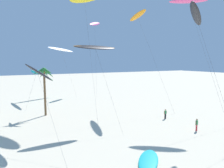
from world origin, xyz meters
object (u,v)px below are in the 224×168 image
Objects in this scene: palm_tree_4 at (44,77)px; person_near_right at (165,113)px; flying_kite_6 at (137,16)px; grounded_kite_0 at (148,160)px; flying_kite_4 at (188,1)px; person_near_left at (197,124)px; flying_kite_1 at (95,47)px; flying_kite_8 at (37,71)px; flying_kite_5 at (37,72)px; flying_kite_2 at (196,15)px; flying_kite_10 at (95,24)px; flying_kite_3 at (61,50)px.

palm_tree_4 is 21.19m from person_near_right.
flying_kite_6 is 28.93m from grounded_kite_0.
flying_kite_4 is 19.95m from person_near_left.
flying_kite_1 is at bearing -54.00° from palm_tree_4.
flying_kite_8 is 21.90m from person_near_left.
flying_kite_4 is at bearing -49.19° from flying_kite_5.
flying_kite_10 is (4.15, 39.51, 5.75)m from flying_kite_2.
grounded_kite_0 is (-0.25, -12.95, -11.21)m from flying_kite_1.
flying_kite_4 is 26.12m from flying_kite_8.
flying_kite_4 is 0.90× the size of flying_kite_10.
flying_kite_4 reaches higher than flying_kite_5.
grounded_kite_0 is 11.57m from person_near_left.
flying_kite_10 is at bearing 95.56° from flying_kite_4.
flying_kite_8 is (-2.18, -9.02, 1.34)m from palm_tree_4.
flying_kite_2 is 17.45m from flying_kite_6.
flying_kite_2 is 11.47m from flying_kite_4.
flying_kite_4 is at bearing 46.66° from flying_kite_2.
flying_kite_6 reaches higher than flying_kite_1.
flying_kite_5 is 25.54m from flying_kite_6.
flying_kite_3 is at bearing 86.05° from flying_kite_1.
flying_kite_10 reaches higher than person_near_right.
flying_kite_4 is 1.53× the size of flying_kite_5.
flying_kite_10 is at bearing 87.60° from person_near_left.
flying_kite_4 is 26.66m from grounded_kite_0.
flying_kite_2 is at bearing -81.01° from flying_kite_3.
flying_kite_2 is at bearing -110.76° from person_near_right.
flying_kite_5 is (-13.67, 31.91, -7.71)m from flying_kite_2.
flying_kite_3 is 11.82m from flying_kite_5.
flying_kite_2 is at bearing -155.60° from person_near_left.
palm_tree_4 reaches higher than person_near_right.
flying_kite_1 is 32.81m from flying_kite_10.
flying_kite_3 is 1.06× the size of flying_kite_5.
flying_kite_10 is (12.32, 29.01, 9.09)m from flying_kite_1.
flying_kite_1 is (5.96, -8.20, 4.60)m from palm_tree_4.
person_near_right is (11.24, 9.89, 0.73)m from grounded_kite_0.
flying_kite_4 is 32.00m from flying_kite_10.
palm_tree_4 is 4.97× the size of person_near_left.
flying_kite_4 reaches higher than flying_kite_6.
flying_kite_1 reaches higher than person_near_right.
flying_kite_4 reaches higher than flying_kite_1.
grounded_kite_0 is at bearing -147.11° from flying_kite_4.
flying_kite_6 is at bearing 86.43° from person_near_left.
flying_kite_2 reaches higher than grounded_kite_0.
flying_kite_2 is at bearing -30.67° from flying_kite_8.
palm_tree_4 is 0.61× the size of flying_kite_3.
flying_kite_10 is at bearing 84.01° from flying_kite_2.
flying_kite_1 reaches higher than flying_kite_8.
flying_kite_1 is 0.85× the size of flying_kite_8.
flying_kite_5 is at bearing -135.87° from flying_kite_3.
flying_kite_6 is at bearing -91.60° from flying_kite_10.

